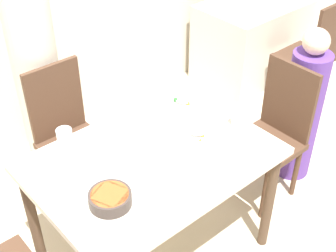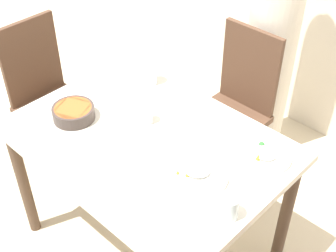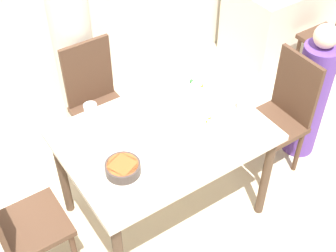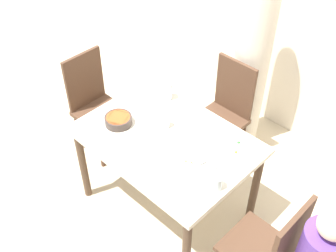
{
  "view_description": "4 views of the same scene",
  "coord_description": "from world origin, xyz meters",
  "px_view_note": "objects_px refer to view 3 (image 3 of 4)",
  "views": [
    {
      "loc": [
        -1.17,
        -1.48,
        2.35
      ],
      "look_at": [
        0.05,
        -0.07,
        0.99
      ],
      "focal_mm": 50.0,
      "sensor_mm": 36.0,
      "label": 1
    },
    {
      "loc": [
        1.18,
        -1.11,
        2.16
      ],
      "look_at": [
        0.07,
        0.06,
        0.84
      ],
      "focal_mm": 50.0,
      "sensor_mm": 36.0,
      "label": 2
    },
    {
      "loc": [
        -1.12,
        -1.72,
        2.76
      ],
      "look_at": [
        0.05,
        0.03,
        0.78
      ],
      "focal_mm": 50.0,
      "sensor_mm": 36.0,
      "label": 3
    },
    {
      "loc": [
        1.53,
        -1.55,
        2.85
      ],
      "look_at": [
        -0.0,
        0.02,
        0.87
      ],
      "focal_mm": 45.0,
      "sensor_mm": 36.0,
      "label": 4
    }
  ],
  "objects_px": {
    "person_adult": "(74,46)",
    "person_child": "(310,97)",
    "bowl_curry": "(123,168)",
    "glass_water_tall": "(143,125)",
    "plate_rice_adult": "(198,84)",
    "chair_child_spot": "(281,113)",
    "chair_adult_spot": "(97,101)"
  },
  "relations": [
    {
      "from": "person_child",
      "to": "plate_rice_adult",
      "type": "bearing_deg",
      "value": 157.34
    },
    {
      "from": "glass_water_tall",
      "to": "bowl_curry",
      "type": "bearing_deg",
      "value": -141.15
    },
    {
      "from": "chair_adult_spot",
      "to": "plate_rice_adult",
      "type": "bearing_deg",
      "value": -45.42
    },
    {
      "from": "person_adult",
      "to": "chair_adult_spot",
      "type": "bearing_deg",
      "value": -90.0
    },
    {
      "from": "person_adult",
      "to": "glass_water_tall",
      "type": "bearing_deg",
      "value": -91.28
    },
    {
      "from": "chair_adult_spot",
      "to": "person_child",
      "type": "distance_m",
      "value": 1.59
    },
    {
      "from": "chair_adult_spot",
      "to": "plate_rice_adult",
      "type": "relative_size",
      "value": 3.9
    },
    {
      "from": "person_child",
      "to": "bowl_curry",
      "type": "bearing_deg",
      "value": -177.81
    },
    {
      "from": "person_adult",
      "to": "plate_rice_adult",
      "type": "relative_size",
      "value": 7.04
    },
    {
      "from": "person_child",
      "to": "plate_rice_adult",
      "type": "relative_size",
      "value": 4.64
    },
    {
      "from": "chair_adult_spot",
      "to": "person_child",
      "type": "relative_size",
      "value": 0.84
    },
    {
      "from": "chair_adult_spot",
      "to": "glass_water_tall",
      "type": "height_order",
      "value": "chair_adult_spot"
    },
    {
      "from": "bowl_curry",
      "to": "glass_water_tall",
      "type": "height_order",
      "value": "glass_water_tall"
    },
    {
      "from": "chair_child_spot",
      "to": "glass_water_tall",
      "type": "xyz_separation_m",
      "value": [
        -1.06,
        0.16,
        0.32
      ]
    },
    {
      "from": "bowl_curry",
      "to": "chair_child_spot",
      "type": "bearing_deg",
      "value": 2.67
    },
    {
      "from": "chair_adult_spot",
      "to": "plate_rice_adult",
      "type": "height_order",
      "value": "chair_adult_spot"
    },
    {
      "from": "chair_child_spot",
      "to": "person_child",
      "type": "height_order",
      "value": "person_child"
    },
    {
      "from": "chair_child_spot",
      "to": "glass_water_tall",
      "type": "height_order",
      "value": "chair_child_spot"
    },
    {
      "from": "person_adult",
      "to": "person_child",
      "type": "distance_m",
      "value": 1.8
    },
    {
      "from": "plate_rice_adult",
      "to": "glass_water_tall",
      "type": "height_order",
      "value": "glass_water_tall"
    },
    {
      "from": "chair_child_spot",
      "to": "person_adult",
      "type": "xyz_separation_m",
      "value": [
        -1.04,
        1.18,
        0.31
      ]
    },
    {
      "from": "chair_adult_spot",
      "to": "person_child",
      "type": "xyz_separation_m",
      "value": [
        1.33,
        -0.87,
        0.02
      ]
    },
    {
      "from": "bowl_curry",
      "to": "glass_water_tall",
      "type": "xyz_separation_m",
      "value": [
        0.27,
        0.22,
        0.02
      ]
    },
    {
      "from": "chair_child_spot",
      "to": "person_adult",
      "type": "bearing_deg",
      "value": -138.74
    },
    {
      "from": "person_child",
      "to": "plate_rice_adult",
      "type": "height_order",
      "value": "person_child"
    },
    {
      "from": "chair_child_spot",
      "to": "glass_water_tall",
      "type": "distance_m",
      "value": 1.12
    },
    {
      "from": "plate_rice_adult",
      "to": "glass_water_tall",
      "type": "distance_m",
      "value": 0.58
    },
    {
      "from": "bowl_curry",
      "to": "chair_adult_spot",
      "type": "bearing_deg",
      "value": 72.55
    },
    {
      "from": "chair_adult_spot",
      "to": "person_adult",
      "type": "relative_size",
      "value": 0.55
    },
    {
      "from": "chair_adult_spot",
      "to": "bowl_curry",
      "type": "bearing_deg",
      "value": -107.45
    },
    {
      "from": "person_adult",
      "to": "glass_water_tall",
      "type": "relative_size",
      "value": 16.99
    },
    {
      "from": "person_adult",
      "to": "glass_water_tall",
      "type": "height_order",
      "value": "person_adult"
    }
  ]
}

